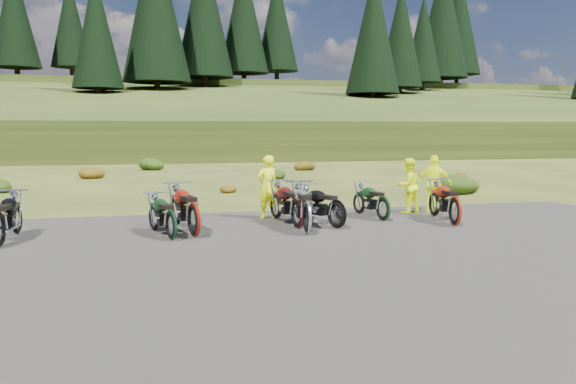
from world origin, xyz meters
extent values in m
plane|color=#2E3F15|center=(0.00, 0.00, 0.00)|extent=(300.00, 300.00, 0.00)
cube|color=black|center=(0.00, -2.00, 0.00)|extent=(20.00, 12.00, 0.04)
cube|color=#263612|center=(0.00, 110.00, 0.00)|extent=(300.00, 90.00, 9.17)
cylinder|color=black|center=(-21.00, 69.00, 9.48)|extent=(0.70, 0.70, 2.20)
cone|color=black|center=(-21.00, 69.00, 17.38)|extent=(6.16, 6.16, 14.00)
cylinder|color=black|center=(-15.00, 75.00, 10.27)|extent=(0.70, 0.70, 2.20)
cone|color=black|center=(-15.00, 75.00, 17.67)|extent=(5.72, 5.72, 13.00)
cylinder|color=black|center=(-9.00, 50.00, 5.69)|extent=(0.70, 0.70, 2.20)
cone|color=black|center=(-9.00, 50.00, 12.59)|extent=(5.28, 5.28, 12.00)
cylinder|color=black|center=(-3.00, 56.00, 6.88)|extent=(0.70, 0.70, 2.20)
cone|color=black|center=(-3.00, 56.00, 16.78)|extent=(7.92, 7.92, 18.00)
cylinder|color=black|center=(3.00, 62.00, 8.08)|extent=(0.70, 0.70, 2.20)
cone|color=black|center=(3.00, 62.00, 17.48)|extent=(7.48, 7.48, 17.00)
cylinder|color=black|center=(9.00, 68.00, 9.28)|extent=(0.70, 0.70, 2.20)
cone|color=black|center=(9.00, 68.00, 18.18)|extent=(7.04, 7.04, 16.00)
cylinder|color=black|center=(15.00, 74.00, 10.27)|extent=(0.70, 0.70, 2.20)
cone|color=black|center=(15.00, 74.00, 18.67)|extent=(6.60, 6.60, 15.00)
cylinder|color=black|center=(21.00, 49.00, 5.49)|extent=(0.70, 0.70, 2.20)
cone|color=black|center=(21.00, 49.00, 13.39)|extent=(6.16, 6.16, 14.00)
cylinder|color=black|center=(27.00, 55.00, 6.68)|extent=(0.70, 0.70, 2.20)
cone|color=black|center=(27.00, 55.00, 14.08)|extent=(5.72, 5.72, 13.00)
cylinder|color=black|center=(33.00, 61.00, 7.88)|extent=(0.70, 0.70, 2.20)
cone|color=black|center=(33.00, 61.00, 14.78)|extent=(5.28, 5.28, 12.00)
cylinder|color=black|center=(39.00, 67.00, 9.08)|extent=(0.70, 0.70, 2.20)
cone|color=black|center=(39.00, 67.00, 18.98)|extent=(7.92, 7.92, 18.00)
cylinder|color=black|center=(45.00, 73.00, 10.27)|extent=(0.70, 0.70, 2.20)
cone|color=black|center=(45.00, 73.00, 19.67)|extent=(7.48, 7.48, 17.00)
ellipsoid|color=brown|center=(-6.20, 16.60, 0.38)|extent=(1.30, 1.30, 0.77)
ellipsoid|color=#1A330C|center=(-3.30, 21.90, 0.46)|extent=(1.56, 1.56, 0.92)
ellipsoid|color=brown|center=(-0.40, 9.20, 0.23)|extent=(0.77, 0.77, 0.45)
ellipsoid|color=#1A330C|center=(2.50, 14.50, 0.31)|extent=(1.03, 1.03, 0.61)
ellipsoid|color=brown|center=(5.40, 19.80, 0.38)|extent=(1.30, 1.30, 0.77)
ellipsoid|color=#1A330C|center=(8.30, 7.10, 0.46)|extent=(1.56, 1.56, 0.92)
ellipsoid|color=brown|center=(11.20, 12.40, 0.23)|extent=(0.77, 0.77, 0.45)
imported|color=#ECF80D|center=(-0.02, 2.67, 0.86)|extent=(0.73, 0.59, 1.73)
imported|color=#ECF80D|center=(4.11, 2.67, 0.80)|extent=(0.93, 0.82, 1.60)
imported|color=#ECF80D|center=(4.91, 2.58, 0.84)|extent=(1.07, 0.82, 1.68)
camera|label=1|loc=(-2.84, -12.30, 2.50)|focal=35.00mm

